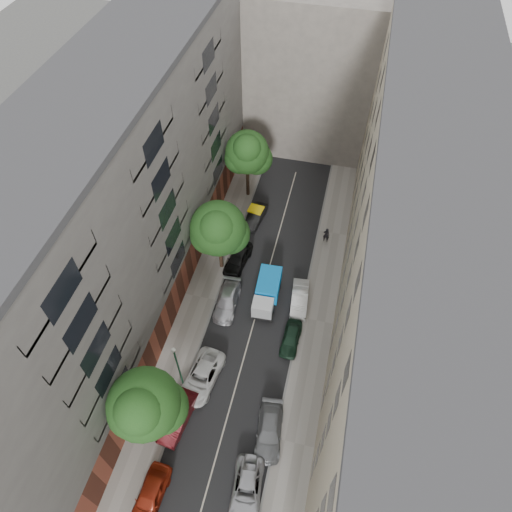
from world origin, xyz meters
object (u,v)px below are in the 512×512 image
(tree_far, at_px, (248,154))
(pedestrian, at_px, (326,235))
(car_right_0, at_px, (247,489))
(lamp_post, at_px, (177,364))
(car_right_2, at_px, (291,338))
(car_left_1, at_px, (178,417))
(car_right_1, at_px, (269,431))
(car_left_0, at_px, (150,495))
(car_left_3, at_px, (227,301))
(tarp_truck, at_px, (267,292))
(car_left_4, at_px, (238,258))
(tree_mid, at_px, (219,230))
(tree_near, at_px, (145,407))
(car_left_2, at_px, (202,377))
(car_right_3, at_px, (300,299))
(car_left_5, at_px, (256,216))

(tree_far, distance_m, pedestrian, 11.62)
(car_right_0, bearing_deg, lamp_post, 131.58)
(tree_far, bearing_deg, car_right_2, -64.72)
(car_left_1, distance_m, car_right_1, 7.11)
(car_left_0, bearing_deg, tree_far, 94.21)
(car_left_3, bearing_deg, tarp_truck, 20.80)
(car_left_3, relative_size, car_left_4, 1.07)
(car_left_4, distance_m, lamp_post, 13.84)
(car_left_0, xyz_separation_m, car_left_4, (0.46, 21.86, 0.01))
(car_left_0, relative_size, tree_mid, 0.54)
(car_left_0, bearing_deg, tree_near, 105.18)
(car_left_4, bearing_deg, car_left_2, -80.21)
(car_right_2, relative_size, tree_far, 0.44)
(car_right_2, xyz_separation_m, pedestrian, (1.31, 12.32, 0.41))
(car_left_0, height_order, car_right_2, car_left_0)
(car_left_1, distance_m, car_left_4, 16.27)
(car_left_1, relative_size, lamp_post, 0.73)
(car_left_0, bearing_deg, car_left_3, 89.89)
(car_right_1, relative_size, car_right_3, 1.11)
(car_right_3, bearing_deg, car_left_1, -124.61)
(car_left_2, bearing_deg, tree_mid, 105.53)
(car_left_5, height_order, car_right_0, car_left_5)
(tree_near, xyz_separation_m, tree_mid, (0.00, 16.87, -0.77))
(car_left_3, relative_size, car_right_2, 1.27)
(tarp_truck, height_order, car_left_1, tarp_truck)
(car_right_1, relative_size, car_right_2, 1.26)
(car_right_0, height_order, lamp_post, lamp_post)
(car_left_1, relative_size, car_right_2, 1.20)
(car_right_3, bearing_deg, car_right_2, -95.63)
(car_right_3, bearing_deg, car_right_1, -96.18)
(car_left_2, height_order, car_right_2, car_left_2)
(car_left_2, height_order, car_left_4, car_left_4)
(tarp_truck, distance_m, tree_far, 14.96)
(car_right_0, distance_m, car_right_1, 4.26)
(car_right_0, bearing_deg, tree_near, 158.56)
(car_left_2, relative_size, car_right_3, 1.21)
(car_left_2, bearing_deg, car_left_4, 98.78)
(car_left_1, distance_m, lamp_post, 4.31)
(car_left_2, distance_m, car_left_5, 18.80)
(car_left_3, distance_m, car_right_1, 12.33)
(car_left_0, distance_m, tree_mid, 21.45)
(car_right_2, distance_m, tree_near, 14.29)
(car_right_3, bearing_deg, lamp_post, -133.13)
(car_left_3, relative_size, car_left_5, 1.19)
(car_left_4, height_order, lamp_post, lamp_post)
(car_left_0, relative_size, tree_near, 0.48)
(lamp_post, bearing_deg, car_left_5, 85.91)
(car_left_0, bearing_deg, car_left_2, 87.60)
(tarp_truck, height_order, car_left_3, tarp_truck)
(car_right_2, bearing_deg, tarp_truck, 129.59)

